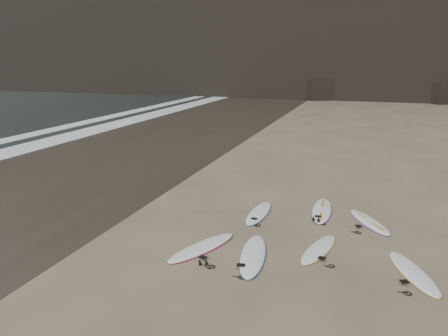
# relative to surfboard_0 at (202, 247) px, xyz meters

# --- Properties ---
(ground) EXTENTS (240.00, 240.00, 0.00)m
(ground) POSITION_rel_surfboard_0_xyz_m (3.75, 0.74, -0.05)
(ground) COLOR #897559
(ground) RESTS_ON ground
(wet_sand) EXTENTS (12.00, 200.00, 0.01)m
(wet_sand) POSITION_rel_surfboard_0_xyz_m (-9.25, 10.74, -0.04)
(wet_sand) COLOR #383026
(wet_sand) RESTS_ON ground
(foam_near) EXTENTS (2.20, 200.00, 0.05)m
(foam_near) POSITION_rel_surfboard_0_xyz_m (-14.75, 10.74, -0.02)
(foam_near) COLOR white
(foam_near) RESTS_ON ground
(foam_far) EXTENTS (1.40, 200.00, 0.04)m
(foam_far) POSITION_rel_surfboard_0_xyz_m (-17.75, 10.74, -0.03)
(foam_far) COLOR white
(foam_far) RESTS_ON ground
(surfboard_0) EXTENTS (1.53, 2.62, 0.09)m
(surfboard_0) POSITION_rel_surfboard_0_xyz_m (0.00, 0.00, 0.00)
(surfboard_0) COLOR white
(surfboard_0) RESTS_ON ground
(surfboard_1) EXTENTS (1.07, 2.76, 0.10)m
(surfboard_1) POSITION_rel_surfboard_0_xyz_m (1.47, -0.04, 0.00)
(surfboard_1) COLOR white
(surfboard_1) RESTS_ON ground
(surfboard_2) EXTENTS (1.04, 2.29, 0.08)m
(surfboard_2) POSITION_rel_surfboard_0_xyz_m (3.10, 0.92, -0.01)
(surfboard_2) COLOR white
(surfboard_2) RESTS_ON ground
(surfboard_3) EXTENTS (1.41, 2.43, 0.09)m
(surfboard_3) POSITION_rel_surfboard_0_xyz_m (5.46, 0.27, -0.00)
(surfboard_3) COLOR white
(surfboard_3) RESTS_ON ground
(surfboard_5) EXTENTS (0.63, 2.46, 0.09)m
(surfboard_5) POSITION_rel_surfboard_0_xyz_m (0.82, 3.19, -0.00)
(surfboard_5) COLOR white
(surfboard_5) RESTS_ON ground
(surfboard_6) EXTENTS (0.76, 2.68, 0.10)m
(surfboard_6) POSITION_rel_surfboard_0_xyz_m (2.83, 4.11, 0.00)
(surfboard_6) COLOR white
(surfboard_6) RESTS_ON ground
(surfboard_7) EXTENTS (1.62, 2.32, 0.08)m
(surfboard_7) POSITION_rel_surfboard_0_xyz_m (4.40, 3.51, -0.00)
(surfboard_7) COLOR white
(surfboard_7) RESTS_ON ground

